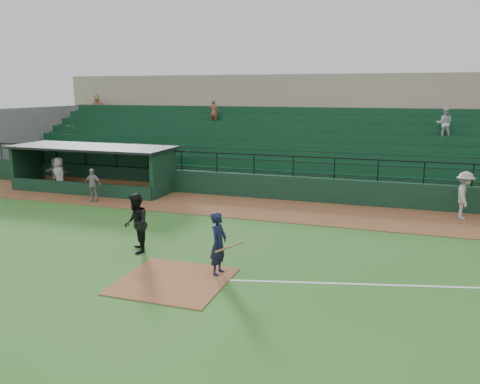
% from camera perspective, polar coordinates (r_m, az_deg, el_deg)
% --- Properties ---
extents(ground, '(90.00, 90.00, 0.00)m').
position_cam_1_polar(ground, '(14.92, -6.19, -9.10)').
color(ground, '#295D1E').
rests_on(ground, ground).
extents(warning_track, '(40.00, 4.00, 0.03)m').
position_cam_1_polar(warning_track, '(22.09, 2.47, -1.97)').
color(warning_track, brown).
rests_on(warning_track, ground).
extents(home_plate_dirt, '(3.00, 3.00, 0.03)m').
position_cam_1_polar(home_plate_dirt, '(14.08, -7.92, -10.40)').
color(home_plate_dirt, brown).
rests_on(home_plate_dirt, ground).
extents(foul_line, '(17.49, 4.44, 0.01)m').
position_cam_1_polar(foul_line, '(14.96, 25.67, -10.19)').
color(foul_line, white).
rests_on(foul_line, ground).
extents(stadium_structure, '(38.00, 13.08, 6.40)m').
position_cam_1_polar(stadium_structure, '(29.82, 7.05, 6.07)').
color(stadium_structure, black).
rests_on(stadium_structure, ground).
extents(dugout, '(8.90, 3.20, 2.42)m').
position_cam_1_polar(dugout, '(27.43, -16.53, 3.10)').
color(dugout, black).
rests_on(dugout, ground).
extents(batter_at_plate, '(1.03, 0.72, 1.90)m').
position_cam_1_polar(batter_at_plate, '(14.14, -2.57, -6.15)').
color(batter_at_plate, black).
rests_on(batter_at_plate, ground).
extents(umpire, '(1.15, 1.23, 2.01)m').
position_cam_1_polar(umpire, '(16.38, -12.25, -3.67)').
color(umpire, black).
rests_on(umpire, ground).
extents(runner, '(0.84, 1.35, 2.01)m').
position_cam_1_polar(runner, '(22.17, 25.10, -0.36)').
color(runner, '#A09C96').
rests_on(runner, warning_track).
extents(dugout_player_a, '(0.95, 0.40, 1.62)m').
position_cam_1_polar(dugout_player_a, '(24.39, -17.10, 0.82)').
color(dugout_player_a, gray).
rests_on(dugout_player_a, warning_track).
extents(dugout_player_b, '(1.07, 0.93, 1.86)m').
position_cam_1_polar(dugout_player_b, '(27.20, -20.64, 1.95)').
color(dugout_player_b, '#ADA7A2').
rests_on(dugout_player_b, warning_track).
extents(dugout_player_c, '(1.62, 0.57, 1.72)m').
position_cam_1_polar(dugout_player_c, '(28.07, -20.97, 2.08)').
color(dugout_player_c, gray).
rests_on(dugout_player_c, warning_track).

